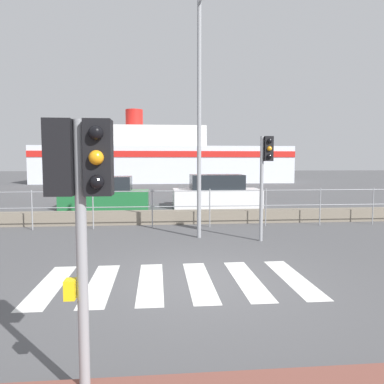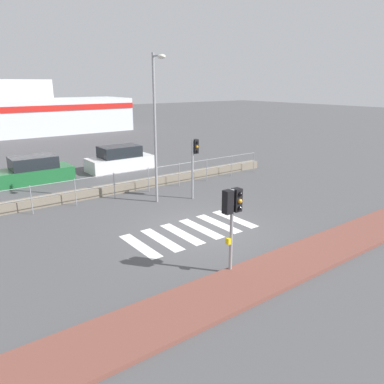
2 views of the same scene
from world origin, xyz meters
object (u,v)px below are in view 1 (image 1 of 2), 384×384
parked_car_white (217,193)px  streetlamp (200,94)px  traffic_light_near (80,184)px  traffic_light_far (266,164)px  parked_car_green (105,195)px  ferry_boat (158,159)px

parked_car_white → streetlamp: bearing=-102.8°
traffic_light_near → traffic_light_far: size_ratio=0.89×
parked_car_green → ferry_boat: bearing=83.3°
parked_car_green → parked_car_white: bearing=0.0°
traffic_light_near → ferry_boat: 36.68m
traffic_light_far → streetlamp: size_ratio=0.43×
traffic_light_near → parked_car_green: size_ratio=0.64×
ferry_boat → traffic_light_near: bearing=-91.3°
streetlamp → ferry_boat: size_ratio=0.26×
traffic_light_near → traffic_light_far: (3.68, 6.65, 0.11)m
traffic_light_far → streetlamp: bearing=165.1°
streetlamp → ferry_boat: (-1.05, 29.55, -1.62)m
traffic_light_near → streetlamp: streetlamp is taller
traffic_light_near → parked_car_green: 14.71m
ferry_boat → parked_car_white: bearing=-83.0°
streetlamp → parked_car_white: bearing=77.2°
traffic_light_far → parked_car_white: (-0.09, 7.90, -1.46)m
parked_car_green → traffic_light_near: bearing=-83.1°
traffic_light_near → parked_car_white: 15.04m
ferry_boat → parked_car_white: 22.37m
traffic_light_near → streetlamp: 7.65m
ferry_boat → parked_car_white: ferry_boat is taller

